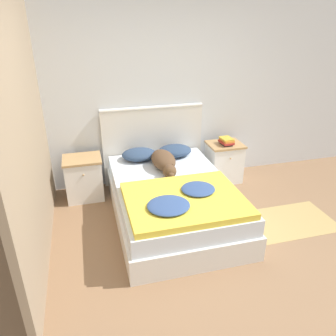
{
  "coord_description": "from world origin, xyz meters",
  "views": [
    {
      "loc": [
        -1.05,
        -2.3,
        2.3
      ],
      "look_at": [
        -0.11,
        1.22,
        0.58
      ],
      "focal_mm": 35.0,
      "sensor_mm": 36.0,
      "label": 1
    }
  ],
  "objects_px": {
    "bed": "(172,200)",
    "pillow_left": "(139,154)",
    "nightstand_left": "(84,178)",
    "pillow_right": "(175,151)",
    "book_stack": "(226,141)",
    "dog": "(164,161)",
    "nightstand_right": "(224,162)"
  },
  "relations": [
    {
      "from": "nightstand_left",
      "to": "pillow_right",
      "type": "xyz_separation_m",
      "value": [
        1.27,
        0.01,
        0.26
      ]
    },
    {
      "from": "book_stack",
      "to": "bed",
      "type": "bearing_deg",
      "value": -143.51
    },
    {
      "from": "bed",
      "to": "book_stack",
      "type": "height_order",
      "value": "book_stack"
    },
    {
      "from": "pillow_right",
      "to": "dog",
      "type": "height_order",
      "value": "dog"
    },
    {
      "from": "nightstand_left",
      "to": "pillow_left",
      "type": "height_order",
      "value": "pillow_left"
    },
    {
      "from": "nightstand_right",
      "to": "pillow_left",
      "type": "bearing_deg",
      "value": 179.65
    },
    {
      "from": "nightstand_left",
      "to": "book_stack",
      "type": "height_order",
      "value": "book_stack"
    },
    {
      "from": "pillow_left",
      "to": "pillow_right",
      "type": "relative_size",
      "value": 1.0
    },
    {
      "from": "dog",
      "to": "pillow_left",
      "type": "bearing_deg",
      "value": 125.15
    },
    {
      "from": "pillow_left",
      "to": "dog",
      "type": "xyz_separation_m",
      "value": [
        0.26,
        -0.37,
        0.03
      ]
    },
    {
      "from": "pillow_right",
      "to": "dog",
      "type": "relative_size",
      "value": 0.6
    },
    {
      "from": "pillow_left",
      "to": "book_stack",
      "type": "xyz_separation_m",
      "value": [
        1.27,
        -0.03,
        0.08
      ]
    },
    {
      "from": "bed",
      "to": "nightstand_left",
      "type": "xyz_separation_m",
      "value": [
        -1.02,
        0.78,
        0.06
      ]
    },
    {
      "from": "dog",
      "to": "nightstand_right",
      "type": "bearing_deg",
      "value": 19.64
    },
    {
      "from": "pillow_right",
      "to": "book_stack",
      "type": "xyz_separation_m",
      "value": [
        0.76,
        -0.03,
        0.08
      ]
    },
    {
      "from": "nightstand_left",
      "to": "book_stack",
      "type": "distance_m",
      "value": 2.07
    },
    {
      "from": "pillow_right",
      "to": "nightstand_left",
      "type": "bearing_deg",
      "value": -179.65
    },
    {
      "from": "pillow_left",
      "to": "book_stack",
      "type": "height_order",
      "value": "book_stack"
    },
    {
      "from": "bed",
      "to": "pillow_left",
      "type": "xyz_separation_m",
      "value": [
        -0.26,
        0.79,
        0.32
      ]
    },
    {
      "from": "pillow_right",
      "to": "book_stack",
      "type": "height_order",
      "value": "book_stack"
    },
    {
      "from": "dog",
      "to": "nightstand_left",
      "type": "bearing_deg",
      "value": 160.54
    },
    {
      "from": "pillow_left",
      "to": "dog",
      "type": "distance_m",
      "value": 0.45
    },
    {
      "from": "pillow_right",
      "to": "pillow_left",
      "type": "bearing_deg",
      "value": 180.0
    },
    {
      "from": "nightstand_left",
      "to": "pillow_right",
      "type": "height_order",
      "value": "pillow_right"
    },
    {
      "from": "nightstand_left",
      "to": "pillow_right",
      "type": "distance_m",
      "value": 1.3
    },
    {
      "from": "nightstand_left",
      "to": "bed",
      "type": "bearing_deg",
      "value": -37.43
    },
    {
      "from": "nightstand_left",
      "to": "nightstand_right",
      "type": "xyz_separation_m",
      "value": [
        2.04,
        0.0,
        0.0
      ]
    },
    {
      "from": "pillow_right",
      "to": "book_stack",
      "type": "relative_size",
      "value": 2.0
    },
    {
      "from": "nightstand_left",
      "to": "pillow_right",
      "type": "relative_size",
      "value": 1.25
    },
    {
      "from": "bed",
      "to": "dog",
      "type": "height_order",
      "value": "dog"
    },
    {
      "from": "bed",
      "to": "pillow_left",
      "type": "relative_size",
      "value": 4.36
    },
    {
      "from": "nightstand_right",
      "to": "book_stack",
      "type": "xyz_separation_m",
      "value": [
        -0.0,
        -0.03,
        0.34
      ]
    }
  ]
}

